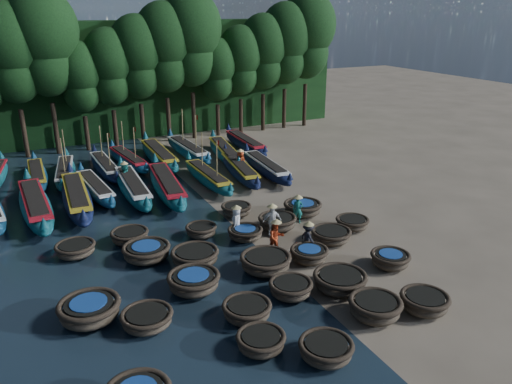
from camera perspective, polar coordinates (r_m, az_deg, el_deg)
name	(u,v)px	position (r m, az deg, el deg)	size (l,w,h in m)	color
ground	(240,231)	(26.19, -1.88, -4.52)	(120.00, 120.00, 0.00)	#80725D
foliage_wall	(129,80)	(46.60, -14.36, 12.30)	(40.00, 3.00, 10.00)	black
coracle_1	(261,341)	(17.66, 0.56, -16.70)	(1.73, 1.73, 0.64)	brown
coracle_2	(326,349)	(17.45, 8.01, -17.39)	(2.27, 2.27, 0.67)	brown
coracle_3	(375,308)	(19.65, 13.46, -12.72)	(2.40, 2.40, 0.81)	brown
coracle_4	(425,302)	(20.58, 18.70, -11.82)	(2.09, 2.09, 0.73)	brown
coracle_5	(147,319)	(19.15, -12.35, -13.95)	(2.07, 2.07, 0.64)	brown
coracle_6	(247,310)	(19.13, -1.05, -13.35)	(2.11, 2.11, 0.69)	brown
coracle_7	(291,288)	(20.49, 3.99, -10.90)	(1.81, 1.81, 0.69)	brown
coracle_8	(340,281)	(21.15, 9.58, -9.97)	(2.59, 2.59, 0.76)	brown
coracle_9	(390,259)	(23.36, 15.09, -7.42)	(2.18, 2.18, 0.70)	brown
coracle_10	(89,310)	(19.94, -18.50, -12.67)	(2.72, 2.72, 0.84)	brown
coracle_11	(194,281)	(20.92, -7.13, -10.10)	(2.57, 2.57, 0.80)	brown
coracle_12	(266,262)	(22.22, 1.11, -8.02)	(2.57, 2.57, 0.79)	brown
coracle_13	(309,254)	(23.16, 6.11, -7.06)	(2.13, 2.13, 0.68)	brown
coracle_14	(331,235)	(25.15, 8.57, -4.90)	(2.23, 2.23, 0.67)	brown
coracle_15	(146,252)	(23.71, -12.41, -6.66)	(2.61, 2.61, 0.75)	brown
coracle_16	(195,256)	(22.96, -6.99, -7.30)	(2.25, 2.25, 0.72)	brown
coracle_17	(245,233)	(25.15, -1.24, -4.70)	(2.19, 2.19, 0.63)	brown
coracle_18	(277,222)	(26.30, 2.46, -3.43)	(2.34, 2.34, 0.73)	brown
coracle_19	(352,223)	(26.78, 10.94, -3.48)	(2.09, 2.09, 0.63)	brown
coracle_20	(75,249)	(25.00, -19.94, -6.15)	(1.87, 1.87, 0.66)	brown
coracle_21	(130,236)	(25.58, -14.23, -4.89)	(2.03, 2.03, 0.66)	brown
coracle_22	(201,230)	(25.58, -6.28, -4.37)	(1.61, 1.61, 0.65)	brown
coracle_23	(236,210)	(27.92, -2.27, -2.02)	(1.72, 1.72, 0.69)	brown
coracle_24	(303,208)	(28.14, 5.35, -1.81)	(2.16, 2.16, 0.76)	brown
long_boat_1	(36,205)	(30.58, -23.89, -1.36)	(1.93, 9.16, 1.61)	#116160
long_boat_2	(77,197)	(30.95, -19.81, -0.56)	(1.98, 9.05, 1.59)	#0F163A
long_boat_3	(95,188)	(32.49, -17.88, 0.45)	(1.98, 7.44, 1.31)	navy
long_boat_4	(133,187)	(31.79, -13.90, 0.55)	(1.81, 8.54, 1.50)	#116160
long_boat_5	(167,185)	(31.57, -10.15, 0.77)	(2.53, 9.04, 1.60)	#116160
long_boat_6	(208,177)	(33.06, -5.54, 1.74)	(1.44, 7.78, 3.30)	#116160
long_boat_7	(240,170)	(34.33, -1.86, 2.57)	(2.53, 8.05, 1.43)	#0F163A
long_boat_8	(266,167)	(34.87, 1.16, 2.85)	(1.96, 7.99, 1.41)	#0F163A
long_boat_10	(37,175)	(36.45, -23.74, 1.80)	(1.42, 7.35, 1.29)	navy
long_boat_11	(65,172)	(36.25, -20.98, 2.12)	(2.43, 7.52, 3.23)	#116160
long_boat_12	(105,166)	(36.69, -16.86, 2.81)	(1.56, 7.55, 3.21)	#0F163A
long_boat_13	(128,160)	(37.97, -14.39, 3.62)	(2.22, 7.42, 3.18)	navy
long_boat_14	(159,155)	(38.24, -11.01, 4.15)	(1.74, 8.94, 1.57)	#116160
long_boat_15	(188,150)	(39.51, -7.79, 4.81)	(1.83, 8.39, 3.57)	navy
long_boat_16	(225,152)	(38.62, -3.60, 4.61)	(2.73, 8.39, 1.49)	#116160
long_boat_17	(245,143)	(41.15, -1.24, 5.60)	(1.82, 8.26, 1.46)	#0F163A
fisherman_0	(237,220)	(25.41, -2.24, -3.23)	(0.85, 0.92, 1.79)	silver
fisherman_1	(298,208)	(26.97, 4.80, -1.79)	(0.66, 0.59, 1.72)	#196A61
fisherman_2	(276,237)	(23.54, 2.32, -5.12)	(0.85, 0.68, 1.89)	#C03C19
fisherman_3	(308,237)	(23.83, 6.01, -5.14)	(0.66, 1.03, 1.71)	black
fisherman_4	(272,220)	(25.30, 1.85, -3.20)	(1.04, 0.53, 1.90)	silver
fisherman_5	(125,175)	(33.35, -14.73, 1.94)	(1.23, 1.56, 1.86)	#196A61
fisherman_6	(241,161)	(34.97, -1.77, 3.54)	(0.89, 1.00, 1.91)	#C03C19
tree_3	(11,52)	(41.78, -26.21, 14.20)	(4.92, 4.92, 11.60)	black
tree_4	(43,41)	(41.84, -23.13, 15.58)	(5.34, 5.34, 12.58)	black
tree_5	(80,76)	(42.30, -19.47, 12.37)	(3.68, 3.68, 8.68)	black
tree_6	(109,66)	(42.58, -16.44, 13.65)	(4.09, 4.09, 9.65)	black
tree_7	(137,56)	(42.98, -13.43, 14.88)	(4.51, 4.51, 10.63)	black
tree_8	(164,46)	(43.52, -10.45, 16.04)	(4.92, 4.92, 11.60)	black
tree_9	(190,37)	(44.18, -7.52, 17.13)	(5.34, 5.34, 12.58)	black
tree_10	(217,69)	(45.20, -4.53, 13.86)	(3.68, 3.68, 8.68)	black
tree_11	(240,60)	(46.04, -1.81, 14.88)	(4.09, 4.09, 9.65)	black
tree_12	(263,51)	(46.98, 0.83, 15.82)	(4.51, 4.51, 10.63)	black
tree_13	(285,42)	(48.02, 3.39, 16.69)	(4.92, 4.92, 11.60)	black
tree_14	(307,34)	(49.16, 5.85, 17.50)	(5.34, 5.34, 12.58)	black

